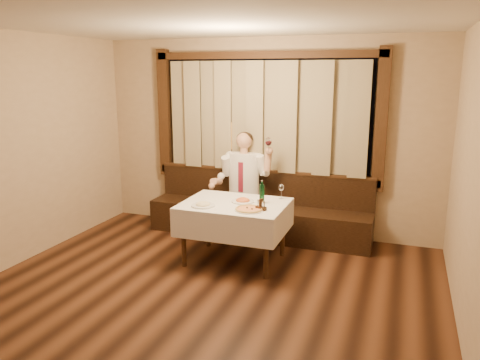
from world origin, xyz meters
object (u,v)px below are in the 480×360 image
(banquette, at_px, (259,214))
(pizza, at_px, (249,209))
(seated_man, at_px, (243,178))
(pasta_cream, at_px, (203,203))
(green_bottle, at_px, (262,193))
(cruet_caddy, at_px, (261,206))
(dining_table, at_px, (235,211))
(pasta_red, at_px, (243,199))

(banquette, xyz_separation_m, pizza, (0.27, -1.27, 0.46))
(pizza, xyz_separation_m, seated_man, (-0.49, 1.18, 0.09))
(pasta_cream, bearing_deg, pizza, 1.81)
(pasta_cream, bearing_deg, seated_man, 86.14)
(pasta_cream, xyz_separation_m, green_bottle, (0.62, 0.37, 0.08))
(pizza, distance_m, green_bottle, 0.37)
(pasta_cream, bearing_deg, cruet_caddy, 7.17)
(banquette, distance_m, pasta_cream, 1.41)
(pasta_cream, relative_size, seated_man, 0.19)
(dining_table, xyz_separation_m, pasta_red, (0.08, 0.07, 0.14))
(pasta_cream, bearing_deg, banquette, 76.77)
(pasta_red, distance_m, green_bottle, 0.25)
(banquette, bearing_deg, cruet_caddy, -71.83)
(pasta_cream, distance_m, seated_man, 1.20)
(green_bottle, bearing_deg, seated_man, 123.02)
(cruet_caddy, height_order, seated_man, seated_man)
(banquette, bearing_deg, pizza, -77.97)
(banquette, distance_m, green_bottle, 1.13)
(banquette, bearing_deg, dining_table, -90.00)
(dining_table, distance_m, pasta_cream, 0.43)
(cruet_caddy, bearing_deg, pizza, -128.97)
(dining_table, distance_m, green_bottle, 0.40)
(banquette, relative_size, seated_man, 2.14)
(pizza, bearing_deg, pasta_cream, -178.19)
(pasta_red, height_order, seated_man, seated_man)
(banquette, distance_m, dining_table, 1.08)
(pizza, relative_size, pasta_cream, 1.19)
(pasta_red, height_order, green_bottle, green_bottle)
(seated_man, bearing_deg, dining_table, -76.60)
(pasta_cream, xyz_separation_m, cruet_caddy, (0.70, 0.09, 0.01))
(dining_table, relative_size, pasta_cream, 4.50)
(cruet_caddy, bearing_deg, dining_table, 177.42)
(banquette, relative_size, dining_table, 2.52)
(pizza, bearing_deg, cruet_caddy, 29.39)
(pizza, distance_m, pasta_cream, 0.57)
(pasta_cream, xyz_separation_m, seated_man, (0.08, 1.20, 0.06))
(pasta_red, xyz_separation_m, seated_man, (-0.31, 0.86, 0.06))
(cruet_caddy, bearing_deg, pasta_red, 163.26)
(banquette, relative_size, cruet_caddy, 23.36)
(cruet_caddy, xyz_separation_m, seated_man, (-0.62, 1.11, 0.06))
(pizza, bearing_deg, banquette, 102.03)
(pasta_red, relative_size, seated_man, 0.19)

